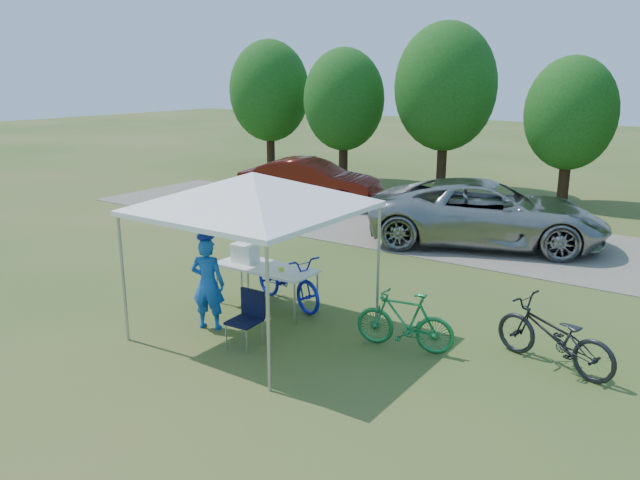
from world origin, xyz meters
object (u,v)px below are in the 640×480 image
at_px(bike_green, 405,320).
at_px(cooler, 245,253).
at_px(minivan, 486,213).
at_px(sedan, 310,182).
at_px(bike_dark, 554,336).
at_px(cyclist, 208,284).
at_px(bike_blue, 288,279).
at_px(folding_table, 266,269).
at_px(folding_chair, 248,313).

bearing_deg(bike_green, cooler, -103.25).
distance_m(minivan, sedan, 6.67).
bearing_deg(bike_green, bike_dark, 97.32).
bearing_deg(sedan, cyclist, -169.29).
bearing_deg(bike_blue, bike_green, -83.65).
bearing_deg(folding_table, minivan, 74.93).
height_order(folding_table, sedan, sedan).
bearing_deg(folding_chair, sedan, 117.70).
height_order(folding_table, minivan, minivan).
bearing_deg(cooler, sedan, 117.69).
bearing_deg(cyclist, folding_chair, 150.28).
bearing_deg(bike_dark, cooler, -68.78).
relative_size(folding_chair, bike_blue, 0.47).
height_order(cooler, sedan, sedan).
xyz_separation_m(cyclist, sedan, (-4.54, 9.38, -0.02)).
height_order(bike_blue, bike_green, bike_blue).
distance_m(bike_blue, sedan, 9.18).
height_order(folding_chair, cyclist, cyclist).
relative_size(cyclist, bike_green, 1.00).
xyz_separation_m(minivan, sedan, (-6.51, 1.46, -0.05)).
bearing_deg(bike_green, cyclist, -80.42).
relative_size(folding_table, cyclist, 1.22).
bearing_deg(bike_blue, folding_chair, -144.97).
bearing_deg(bike_blue, cyclist, -177.33).
bearing_deg(minivan, folding_table, 144.56).
xyz_separation_m(folding_chair, cooler, (-1.32, 1.46, 0.44)).
bearing_deg(folding_table, bike_dark, 5.76).
distance_m(folding_table, sedan, 9.35).
bearing_deg(bike_dark, bike_green, -56.22).
bearing_deg(sedan, bike_blue, -162.33).
distance_m(bike_dark, minivan, 6.94).
relative_size(minivan, sedan, 1.27).
bearing_deg(cyclist, bike_dark, 177.32).
bearing_deg(folding_chair, cooler, 129.72).
xyz_separation_m(bike_green, sedan, (-7.69, 8.23, 0.30)).
relative_size(cooler, bike_dark, 0.25).
xyz_separation_m(folding_chair, minivan, (0.95, 8.06, 0.30)).
relative_size(bike_blue, sedan, 0.42).
relative_size(cyclist, minivan, 0.27).
relative_size(folding_chair, cyclist, 0.57).
bearing_deg(folding_table, bike_blue, 55.05).
xyz_separation_m(bike_blue, bike_green, (2.72, -0.52, -0.03)).
bearing_deg(bike_dark, bike_blue, -72.11).
xyz_separation_m(folding_chair, bike_blue, (-0.58, 1.81, -0.03)).
relative_size(bike_blue, minivan, 0.33).
relative_size(cyclist, bike_dark, 0.84).
xyz_separation_m(cooler, minivan, (2.28, 6.61, -0.15)).
bearing_deg(cooler, bike_blue, 25.33).
height_order(folding_chair, bike_blue, bike_blue).
bearing_deg(bike_blue, folding_table, 162.16).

